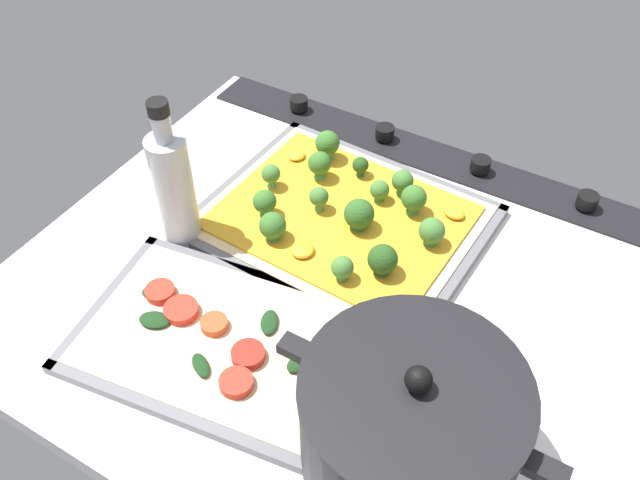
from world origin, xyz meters
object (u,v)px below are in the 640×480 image
Objects in this scene: baking_tray_back at (233,347)px; cooking_pot at (410,425)px; veggie_pizza_back at (230,342)px; broccoli_pizza at (344,215)px; oil_bottle at (174,188)px; baking_tray_front at (341,224)px.

cooking_pot is at bearing 174.20° from baking_tray_back.
baking_tray_back is 1.08× the size of veggie_pizza_back.
broccoli_pizza is 23.29cm from baking_tray_back.
oil_bottle is at bearing -19.49° from cooking_pot.
baking_tray_back is 0.78cm from veggie_pizza_back.
baking_tray_front is at bearing 40.74° from broccoli_pizza.
veggie_pizza_back is at bearing 86.46° from broccoli_pizza.
baking_tray_back is (1.10, 23.21, -1.62)cm from broccoli_pizza.
baking_tray_back is 22.75cm from cooking_pot.
veggie_pizza_back is (1.24, 23.10, 0.71)cm from baking_tray_front.
broccoli_pizza is 33.10cm from cooking_pot.
baking_tray_back is at bearing -169.74° from veggie_pizza_back.
cooking_pot reaches higher than baking_tray_front.
broccoli_pizza is at bearing -139.26° from baking_tray_front.
veggie_pizza_back is 1.67× the size of oil_bottle.
oil_bottle reaches higher than baking_tray_back.
veggie_pizza_back reaches higher than baking_tray_back.
baking_tray_back is 1.80× the size of oil_bottle.
baking_tray_back is 20.70cm from oil_bottle.
baking_tray_front is at bearing -143.85° from oil_bottle.
cooking_pot is 1.32× the size of oil_bottle.
broccoli_pizza reaches higher than baking_tray_back.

